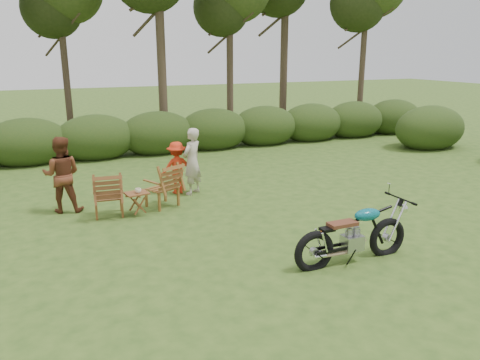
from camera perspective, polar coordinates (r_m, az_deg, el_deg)
name	(u,v)px	position (r m, az deg, el deg)	size (l,w,h in m)	color
ground	(290,255)	(7.98, 6.17, -9.07)	(80.00, 80.00, 0.00)	#2D4918
tree_line	(162,35)	(16.55, -9.44, 17.00)	(22.52, 11.62, 8.14)	#3D2F21
motorcycle	(351,261)	(7.93, 13.35, -9.56)	(1.99, 0.76, 1.14)	#0D9FB0
lawn_chair_right	(163,206)	(10.46, -9.40, -3.16)	(0.67, 0.67, 0.97)	brown
lawn_chair_left	(110,215)	(10.12, -15.60, -4.17)	(0.65, 0.65, 0.94)	brown
side_table	(137,204)	(9.93, -12.42, -2.84)	(0.47, 0.40, 0.49)	#5D3117
cup	(138,191)	(9.82, -12.30, -1.27)	(0.12, 0.12, 0.10)	#F2E2C7
adult_a	(193,194)	(11.28, -5.75, -1.65)	(0.58, 0.38, 1.58)	#BBAC9A
adult_b	(66,211)	(10.68, -20.50, -3.57)	(0.78, 0.61, 1.61)	brown
child	(178,193)	(11.38, -7.60, -1.55)	(0.81, 0.46, 1.25)	red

